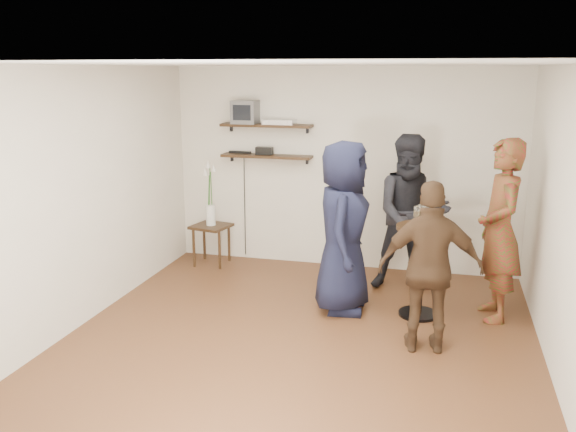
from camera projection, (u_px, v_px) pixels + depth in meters
The scene contains 18 objects.
room at pixel (298, 212), 5.52m from camera, with size 4.58×5.08×2.68m.
shelf_upper at pixel (266, 125), 7.87m from camera, with size 1.20×0.25×0.04m, color black.
shelf_lower at pixel (267, 156), 7.96m from camera, with size 1.20×0.25×0.04m, color black.
crt_monitor at pixel (245, 112), 7.90m from camera, with size 0.32×0.30×0.30m, color #59595B.
dvd_deck at pixel (279, 122), 7.82m from camera, with size 0.40×0.24×0.06m, color silver.
radio at pixel (264, 151), 7.96m from camera, with size 0.22×0.10×0.10m, color black.
power_strip at pixel (240, 152), 8.10m from camera, with size 0.30×0.05×0.03m, color black.
side_table at pixel (211, 231), 8.12m from camera, with size 0.54×0.54×0.54m.
vase_lilies at pixel (210, 204), 8.03m from camera, with size 0.19×0.19×0.89m.
drinks_table at pixel (421, 258), 6.36m from camera, with size 0.54×0.54×0.99m.
wine_glass_fl at pixel (417, 213), 6.23m from camera, with size 0.07×0.07×0.21m.
wine_glass_fr at pixel (428, 215), 6.19m from camera, with size 0.06×0.06×0.19m.
wine_glass_bl at pixel (422, 211), 6.30m from camera, with size 0.07×0.07×0.21m.
wine_glass_br at pixel (425, 212), 6.25m from camera, with size 0.07×0.07×0.22m.
person_plaid at pixel (500, 231), 6.23m from camera, with size 0.69×0.45×1.90m, color #A71320.
person_dark at pixel (411, 214), 7.09m from camera, with size 0.90×0.70×1.84m, color black.
person_navy at pixel (343, 227), 6.46m from camera, with size 0.90×0.59×1.85m, color black.
person_brown at pixel (430, 268), 5.52m from camera, with size 0.94×0.39×1.60m, color #412B1B.
Camera 1 is at (1.27, -5.22, 2.56)m, focal length 38.00 mm.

